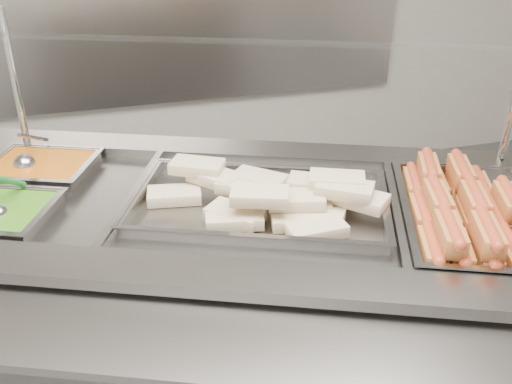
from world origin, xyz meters
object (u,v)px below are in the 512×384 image
object	(u,v)px
pan_wraps	(260,208)
serving_spoon	(0,208)
steam_counter	(240,324)
sneeze_guard	(248,48)
pan_hotdogs	(468,225)
ladle	(26,163)

from	to	relation	value
pan_wraps	serving_spoon	world-z (taller)	serving_spoon
serving_spoon	steam_counter	bearing A→B (deg)	-9.60
steam_counter	pan_wraps	xyz separation A→B (m)	(0.06, -0.03, 0.45)
sneeze_guard	pan_hotdogs	world-z (taller)	sneeze_guard
pan_wraps	ladle	distance (m)	0.81
serving_spoon	pan_hotdogs	bearing A→B (deg)	-16.40
pan_wraps	ladle	xyz separation A→B (m)	(-0.68, 0.44, 0.04)
pan_hotdogs	serving_spoon	bearing A→B (deg)	163.60
serving_spoon	pan_wraps	bearing A→B (deg)	-10.78
pan_hotdogs	ladle	size ratio (longest dim) A/B	3.42
sneeze_guard	ladle	world-z (taller)	sneeze_guard
steam_counter	pan_wraps	distance (m)	0.46
steam_counter	pan_hotdogs	xyz separation A→B (m)	(0.61, -0.26, 0.44)
pan_hotdogs	serving_spoon	world-z (taller)	serving_spoon
steam_counter	ladle	world-z (taller)	ladle
pan_wraps	pan_hotdogs	bearing A→B (deg)	-23.30
sneeze_guard	serving_spoon	size ratio (longest dim) A/B	9.59
sneeze_guard	pan_hotdogs	distance (m)	0.83
pan_hotdogs	serving_spoon	size ratio (longest dim) A/B	3.76
steam_counter	sneeze_guard	world-z (taller)	sneeze_guard
pan_hotdogs	sneeze_guard	bearing A→B (deg)	137.43
pan_hotdogs	serving_spoon	xyz separation A→B (m)	(-1.28, 0.38, 0.05)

